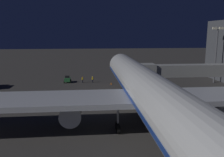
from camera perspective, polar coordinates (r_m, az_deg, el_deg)
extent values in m
plane|color=#383533|center=(44.83, 4.92, -6.38)|extent=(320.00, 320.00, 0.00)
cylinder|color=silver|center=(32.55, 8.78, -3.29)|extent=(5.52, 56.04, 5.52)
sphere|color=silver|center=(59.63, 2.11, 3.28)|extent=(5.41, 5.41, 5.41)
cube|color=navy|center=(32.65, 8.76, -3.99)|extent=(5.58, 53.80, 0.50)
cube|color=black|center=(57.88, 2.34, 4.01)|extent=(3.04, 1.40, 0.90)
cube|color=#B7BABF|center=(33.66, 8.34, -4.50)|extent=(57.25, 7.90, 0.70)
cylinder|color=#B7BABF|center=(38.93, 23.21, -6.15)|extent=(2.90, 5.78, 2.90)
cylinder|color=black|center=(41.37, 21.30, -5.03)|extent=(2.47, 0.15, 2.47)
cylinder|color=#B7BABF|center=(34.32, -9.67, -7.65)|extent=(2.90, 5.78, 2.90)
cylinder|color=black|center=(37.06, -9.37, -6.23)|extent=(2.47, 0.15, 2.47)
cylinder|color=#B7BABF|center=(56.73, 2.57, -0.37)|extent=(0.28, 0.28, 2.02)
cylinder|color=black|center=(57.07, 2.55, -1.95)|extent=(0.45, 1.20, 1.20)
cylinder|color=#B7BABF|center=(34.64, 15.47, -8.16)|extent=(0.28, 0.28, 2.02)
cylinder|color=black|center=(35.76, 14.96, -10.27)|extent=(0.45, 1.20, 1.20)
cylinder|color=black|center=(34.63, 15.73, -11.02)|extent=(0.45, 1.20, 1.20)
cylinder|color=#B7BABF|center=(32.64, 1.40, -8.94)|extent=(0.28, 0.28, 2.02)
cylinder|color=black|center=(33.82, 1.25, -11.13)|extent=(0.45, 1.20, 1.20)
cylinder|color=black|center=(32.63, 1.53, -11.98)|extent=(0.45, 1.20, 1.20)
cube|color=#9E9E99|center=(53.51, 18.33, 1.85)|extent=(19.15, 2.60, 2.50)
cube|color=#9E9E99|center=(50.39, 8.32, 1.76)|extent=(3.20, 3.40, 3.00)
cube|color=black|center=(50.08, 6.77, 1.74)|extent=(0.70, 3.20, 2.70)
cylinder|color=#B7BABF|center=(51.27, 9.31, -1.89)|extent=(0.56, 0.56, 4.13)
cylinder|color=black|center=(51.84, 9.89, -3.77)|extent=(0.25, 0.60, 0.60)
cylinder|color=black|center=(51.53, 8.60, -3.82)|extent=(0.25, 0.60, 0.60)
cylinder|color=#59595E|center=(69.06, 23.48, 4.84)|extent=(0.40, 0.40, 14.14)
cube|color=#F9EFC6|center=(69.24, 24.61, 10.85)|extent=(1.10, 0.50, 0.60)
cube|color=#F9EFC6|center=(68.36, 23.28, 10.96)|extent=(1.10, 0.50, 0.60)
cube|color=#287038|center=(65.61, -10.57, -0.26)|extent=(1.50, 2.41, 0.90)
cube|color=black|center=(65.11, -10.62, 0.37)|extent=(1.20, 0.20, 0.70)
cylinder|color=black|center=(66.45, -9.80, -0.48)|extent=(0.24, 0.70, 0.70)
cylinder|color=black|center=(66.59, -11.19, -0.51)|extent=(0.24, 0.70, 0.70)
cylinder|color=black|center=(64.80, -9.90, -0.78)|extent=(0.24, 0.70, 0.70)
cylinder|color=black|center=(64.95, -11.33, -0.80)|extent=(0.24, 0.70, 0.70)
cylinder|color=black|center=(64.77, -7.03, -0.65)|extent=(0.28, 0.28, 0.81)
cylinder|color=yellow|center=(64.63, -7.05, -0.04)|extent=(0.40, 0.40, 0.59)
sphere|color=tan|center=(64.55, -7.06, 0.32)|extent=(0.24, 0.24, 0.24)
sphere|color=orange|center=(64.55, -7.06, 0.37)|extent=(0.23, 0.23, 0.23)
cylinder|color=black|center=(64.83, -4.64, -0.59)|extent=(0.28, 0.28, 0.81)
cylinder|color=yellow|center=(64.70, -4.65, 0.01)|extent=(0.40, 0.40, 0.58)
sphere|color=tan|center=(64.62, -4.66, 0.37)|extent=(0.24, 0.24, 0.24)
sphere|color=yellow|center=(64.61, -4.66, 0.42)|extent=(0.23, 0.23, 0.23)
cone|color=orange|center=(62.78, 3.83, -1.08)|extent=(0.36, 0.36, 0.55)
cone|color=orange|center=(62.21, -0.18, -1.17)|extent=(0.36, 0.36, 0.55)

